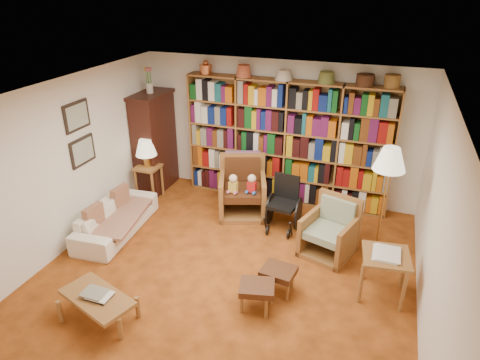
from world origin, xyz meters
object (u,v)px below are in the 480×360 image
at_px(sofa, 116,218).
at_px(footstool_a, 257,289).
at_px(footstool_b, 278,273).
at_px(coffee_table, 97,299).
at_px(wheelchair, 284,204).
at_px(armchair_leather, 245,190).
at_px(side_table_lamp, 149,175).
at_px(armchair_sage, 330,232).
at_px(floor_lamp, 389,164).
at_px(side_table_papers, 386,261).

height_order(sofa, footstool_a, sofa).
xyz_separation_m(footstool_b, coffee_table, (-1.88, -1.21, 0.01)).
bearing_deg(wheelchair, sofa, -156.30).
distance_m(sofa, armchair_leather, 2.19).
bearing_deg(footstool_a, coffee_table, -154.48).
height_order(side_table_lamp, footstool_a, side_table_lamp).
xyz_separation_m(side_table_lamp, armchair_sage, (3.40, -0.59, -0.15)).
height_order(armchair_sage, wheelchair, wheelchair).
bearing_deg(armchair_leather, footstool_b, -59.45).
relative_size(armchair_sage, footstool_a, 1.82).
bearing_deg(wheelchair, armchair_leather, 161.06).
xyz_separation_m(side_table_lamp, coffee_table, (1.04, -2.96, -0.17)).
bearing_deg(wheelchair, floor_lamp, -10.68).
bearing_deg(side_table_papers, armchair_leather, 147.91).
xyz_separation_m(floor_lamp, side_table_papers, (0.12, -0.95, -0.93)).
xyz_separation_m(armchair_leather, floor_lamp, (2.27, -0.55, 1.04)).
xyz_separation_m(armchair_leather, footstool_b, (1.12, -1.89, -0.11)).
bearing_deg(floor_lamp, armchair_leather, 166.43).
xyz_separation_m(wheelchair, floor_lamp, (1.49, -0.28, 1.05)).
distance_m(armchair_leather, footstool_b, 2.20).
relative_size(sofa, armchair_leather, 1.60).
bearing_deg(coffee_table, side_table_lamp, 109.39).
height_order(armchair_leather, side_table_papers, armchair_leather).
bearing_deg(side_table_lamp, coffee_table, -70.61).
xyz_separation_m(wheelchair, footstool_a, (0.18, -2.02, -0.11)).
bearing_deg(sofa, side_table_lamp, 0.54).
relative_size(floor_lamp, footstool_a, 3.41).
bearing_deg(side_table_lamp, floor_lamp, -5.66).
distance_m(armchair_leather, armchair_sage, 1.75).
height_order(floor_lamp, footstool_a, floor_lamp).
bearing_deg(floor_lamp, sofa, -168.51).
relative_size(armchair_leather, side_table_papers, 1.63).
bearing_deg(side_table_lamp, sofa, -85.28).
relative_size(footstool_a, coffee_table, 0.48).
height_order(armchair_sage, floor_lamp, floor_lamp).
relative_size(sofa, floor_lamp, 1.00).
distance_m(side_table_lamp, side_table_papers, 4.41).
xyz_separation_m(sofa, armchair_leather, (1.71, 1.36, 0.16)).
distance_m(armchair_sage, footstool_b, 1.26).
bearing_deg(armchair_sage, coffee_table, -134.72).
relative_size(sofa, wheelchair, 1.91).
relative_size(armchair_sage, floor_lamp, 0.53).
relative_size(armchair_leather, footstool_a, 2.13).
bearing_deg(footstool_a, armchair_sage, 67.77).
bearing_deg(side_table_papers, footstool_b, -162.72).
distance_m(side_table_lamp, armchair_sage, 3.45).
xyz_separation_m(armchair_leather, armchair_sage, (1.59, -0.73, -0.08)).
relative_size(footstool_b, coffee_table, 0.45).
height_order(wheelchair, coffee_table, wheelchair).
height_order(sofa, armchair_leather, armchair_leather).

